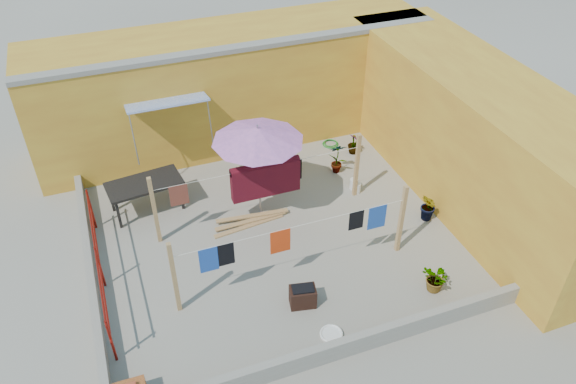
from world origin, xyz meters
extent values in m
plane|color=#9E998E|center=(0.00, 0.00, 0.00)|extent=(80.00, 80.00, 0.00)
cube|color=gold|center=(0.50, 4.70, 1.60)|extent=(11.00, 2.40, 3.20)
cube|color=gray|center=(0.50, 3.65, 3.15)|extent=(11.00, 0.35, 0.12)
cube|color=#2D51B2|center=(-1.60, 3.15, 2.25)|extent=(2.00, 0.79, 0.22)
cylinder|color=gray|center=(-2.55, 2.78, 1.60)|extent=(0.03, 0.30, 1.28)
cylinder|color=gray|center=(-0.65, 2.78, 1.60)|extent=(0.03, 0.30, 1.28)
cube|color=gold|center=(5.20, 0.00, 1.60)|extent=(2.40, 9.00, 3.20)
cube|color=gray|center=(0.00, -3.58, 0.22)|extent=(8.30, 0.16, 0.44)
cube|color=gray|center=(-4.08, 0.00, 0.22)|extent=(0.16, 7.30, 0.44)
cylinder|color=maroon|center=(-3.85, -2.20, 0.55)|extent=(0.05, 0.05, 1.10)
cylinder|color=maroon|center=(-3.85, -0.20, 0.55)|extent=(0.05, 0.05, 1.10)
cylinder|color=maroon|center=(-3.85, 1.80, 0.55)|extent=(0.05, 0.05, 1.10)
cylinder|color=maroon|center=(-3.85, -0.20, 1.05)|extent=(0.04, 4.20, 0.04)
cylinder|color=maroon|center=(-3.85, -0.20, 0.60)|extent=(0.04, 4.20, 0.04)
cube|color=tan|center=(-2.50, -1.40, 0.90)|extent=(0.09, 0.09, 1.80)
cube|color=tan|center=(2.50, -1.40, 0.90)|extent=(0.09, 0.09, 1.80)
cube|color=tan|center=(2.50, 0.80, 0.90)|extent=(0.09, 0.09, 1.80)
cube|color=tan|center=(-2.50, 0.80, 0.90)|extent=(0.09, 0.09, 1.80)
cylinder|color=silver|center=(0.00, -1.40, 1.45)|extent=(5.00, 0.01, 0.01)
cylinder|color=silver|center=(0.00, 0.80, 1.45)|extent=(5.00, 0.01, 0.01)
cube|color=#4B0C18|center=(0.12, 0.80, 1.08)|extent=(1.66, 0.22, 0.84)
cube|color=black|center=(0.86, 0.80, 1.17)|extent=(0.33, 0.02, 0.56)
cube|color=brown|center=(-1.92, 0.80, 1.18)|extent=(0.42, 0.02, 0.54)
cube|color=#1E45A2|center=(-1.80, -1.40, 1.15)|extent=(0.38, 0.02, 0.60)
cube|color=black|center=(-1.44, -1.40, 1.18)|extent=(0.33, 0.02, 0.55)
cube|color=red|center=(-0.31, -1.40, 1.16)|extent=(0.43, 0.02, 0.58)
cube|color=#1E45A2|center=(1.88, -1.40, 1.15)|extent=(0.42, 0.02, 0.60)
cube|color=black|center=(1.38, -1.40, 1.21)|extent=(0.33, 0.02, 0.47)
cylinder|color=gray|center=(0.00, 0.91, 0.03)|extent=(0.38, 0.38, 0.06)
cylinder|color=gray|center=(0.00, 0.91, 1.20)|extent=(0.05, 0.05, 2.41)
cone|color=#D472C0|center=(0.00, 0.91, 2.28)|extent=(2.48, 2.48, 0.33)
cylinder|color=gray|center=(0.00, 0.91, 2.47)|extent=(0.04, 0.04, 0.10)
cube|color=black|center=(-2.55, 2.04, 0.80)|extent=(1.87, 1.10, 0.07)
cube|color=black|center=(-3.28, 1.60, 0.39)|extent=(0.07, 0.07, 0.78)
cube|color=black|center=(-3.37, 2.30, 0.39)|extent=(0.07, 0.07, 0.78)
cube|color=black|center=(-1.74, 1.78, 0.39)|extent=(0.07, 0.07, 0.78)
cube|color=black|center=(-1.83, 2.49, 0.39)|extent=(0.07, 0.07, 0.78)
cube|color=tan|center=(-0.41, 0.55, 0.02)|extent=(1.77, 0.33, 0.04)
cube|color=tan|center=(-0.33, 0.67, 0.06)|extent=(1.77, 0.18, 0.04)
cube|color=tan|center=(-0.25, 0.79, 0.10)|extent=(1.77, 0.32, 0.04)
cube|color=black|center=(-0.11, -2.15, 0.22)|extent=(0.59, 0.45, 0.44)
cube|color=black|center=(-0.11, -2.15, 0.46)|extent=(0.48, 0.35, 0.04)
cylinder|color=silver|center=(0.12, -3.09, 0.03)|extent=(0.43, 0.43, 0.06)
torus|color=silver|center=(0.12, -3.09, 0.06)|extent=(0.46, 0.46, 0.05)
cylinder|color=silver|center=(2.59, 1.04, 0.15)|extent=(0.21, 0.21, 0.29)
cylinder|color=silver|center=(2.59, 1.04, 0.31)|extent=(0.06, 0.06, 0.05)
cylinder|color=silver|center=(2.59, 0.86, 0.14)|extent=(0.21, 0.21, 0.28)
cylinder|color=silver|center=(2.59, 0.86, 0.30)|extent=(0.06, 0.06, 0.05)
torus|color=#1B7A20|center=(2.90, 3.20, 0.02)|extent=(0.47, 0.47, 0.03)
torus|color=#1B7A20|center=(2.90, 3.20, 0.05)|extent=(0.39, 0.39, 0.03)
imported|color=#195A1B|center=(1.01, 2.38, 0.39)|extent=(0.94, 0.92, 0.79)
imported|color=#195A1B|center=(3.33, 2.58, 0.30)|extent=(0.41, 0.41, 0.60)
imported|color=#195A1B|center=(2.50, 1.89, 0.46)|extent=(0.54, 0.41, 0.93)
imported|color=#195A1B|center=(3.70, -0.73, 0.40)|extent=(0.42, 0.49, 0.79)
imported|color=#195A1B|center=(2.64, -2.77, 0.32)|extent=(0.61, 0.67, 0.64)
camera|label=1|loc=(-3.11, -9.30, 8.82)|focal=35.00mm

